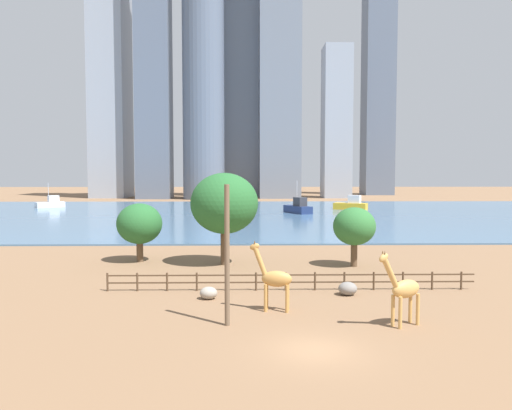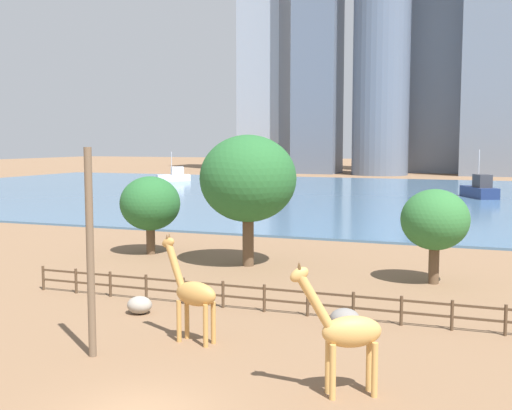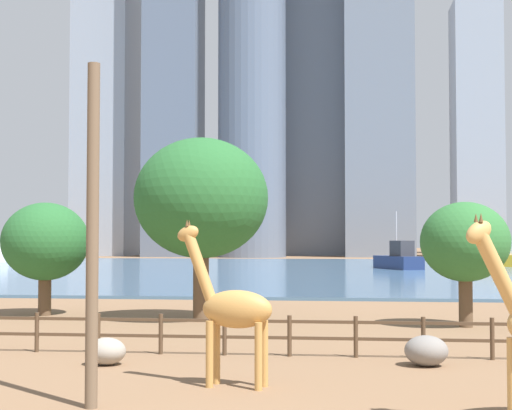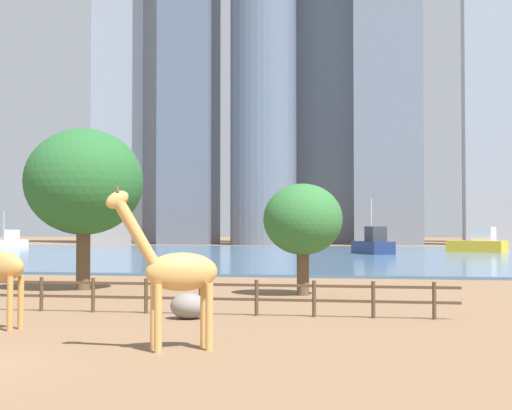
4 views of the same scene
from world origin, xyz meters
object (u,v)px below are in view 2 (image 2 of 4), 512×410
Objects in this scene: tree_left_large at (248,179)px; boat_ferry at (174,176)px; boulder_by_pole at (345,319)px; boat_tug at (480,190)px; utility_pole at (90,253)px; boulder_near_fence at (140,305)px; tree_center_broad at (150,204)px; giraffe_companion at (193,293)px; tree_right_tall at (435,220)px; giraffe_tall at (346,332)px.

tree_left_large is 1.29× the size of boat_ferry.
boat_tug reaches higher than boulder_by_pole.
utility_pole is at bearing -140.18° from boulder_by_pole.
boulder_by_pole is (9.42, 0.88, 0.05)m from boulder_near_fence.
utility_pole reaches higher than boat_ferry.
boulder_near_fence is 0.21× the size of tree_center_broad.
giraffe_companion is at bearing -76.56° from tree_left_large.
giraffe_companion is 0.66× the size of boat_ferry.
tree_right_tall reaches higher than boulder_near_fence.
boat_tug reaches higher than tree_center_broad.
tree_left_large is at bearing -11.47° from tree_center_broad.
tree_left_large is at bearing 92.96° from utility_pole.
boulder_by_pole is 0.15× the size of tree_left_large.
giraffe_tall is 74.35m from boat_tug.
boulder_by_pole is at bearing 39.82° from utility_pole.
boulder_near_fence is 0.18× the size of boat_ferry.
utility_pole reaches higher than tree_center_broad.
giraffe_tall is at bearing -28.81° from boulder_near_fence.
giraffe_tall is 107.61m from boat_ferry.
giraffe_companion is at bearing 148.20° from boat_tug.
boulder_by_pole is 0.16× the size of boat_tug.
giraffe_companion is 16.19m from tree_left_large.
giraffe_tall is 7.30m from boulder_by_pole.
boulder_near_fence is at bearing -92.38° from tree_left_large.
giraffe_tall is 7.52m from giraffe_companion.
tree_center_broad is 19.79m from tree_right_tall.
boat_tug is at bearing 123.81° from boat_ferry.
giraffe_tall is 27.39m from tree_center_broad.
giraffe_companion is at bearing -34.93° from boulder_near_fence.
tree_center_broad is (-16.92, 13.18, 3.11)m from boulder_by_pole.
tree_left_large is (-10.50, 18.49, 3.52)m from giraffe_tall.
tree_center_broad is at bearing 118.09° from boulder_near_fence.
tree_right_tall is (19.59, -2.79, 0.00)m from tree_center_broad.
utility_pole is 6.04× the size of boulder_by_pole.
boulder_near_fence is at bearing -61.91° from tree_center_broad.
giraffe_companion is 71.73m from boat_tug.
boat_ferry is at bearing 126.71° from tree_right_tall.
tree_left_large is at bearing 127.61° from boulder_by_pole.
giraffe_tall is at bearing -60.41° from tree_left_large.
giraffe_companion is 5.34m from boulder_near_fence.
giraffe_companion is 3.33× the size of boulder_by_pole.
tree_right_tall is at bearing 43.00° from boulder_near_fence.
boat_ferry reaches higher than giraffe_companion.
boulder_near_fence is 16.25m from tree_center_broad.
giraffe_tall is 1.00× the size of giraffe_companion.
tree_left_large is (-0.94, 18.19, 1.70)m from utility_pole.
utility_pole reaches higher than boulder_by_pole.
tree_center_broad reaches higher than giraffe_tall.
giraffe_tall reaches higher than boulder_near_fence.
boulder_near_fence is 9.46m from boulder_by_pole.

